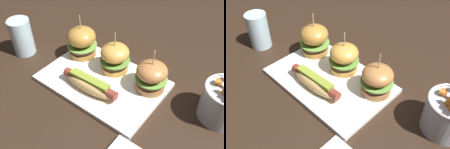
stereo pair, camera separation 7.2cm
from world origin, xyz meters
The scene contains 8 objects.
ground_plane centered at (0.00, 0.00, 0.00)m, with size 3.00×3.00×0.00m, color black.
platter_main centered at (0.00, 0.00, 0.01)m, with size 0.36×0.24×0.01m, color white.
hot_dog centered at (0.00, -0.06, 0.04)m, with size 0.18×0.06×0.05m.
slider_left centered at (-0.13, 0.06, 0.06)m, with size 0.10×0.10×0.14m.
slider_center centered at (0.00, 0.06, 0.06)m, with size 0.09×0.09×0.13m.
slider_right centered at (0.13, 0.06, 0.06)m, with size 0.09×0.09×0.13m.
fries_bucket centered at (0.32, 0.09, 0.05)m, with size 0.12×0.12×0.15m.
water_glass centered at (-0.31, -0.04, 0.06)m, with size 0.07×0.07×0.12m, color silver.
Camera 1 is at (0.36, -0.42, 0.54)m, focal length 41.00 mm.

